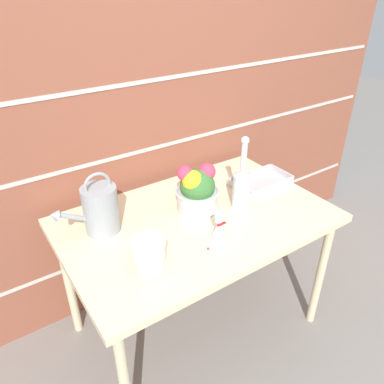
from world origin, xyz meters
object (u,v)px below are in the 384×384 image
glass_decanter (242,185)px  wire_tray (261,182)px  watering_can (100,209)px  flower_planter (197,190)px  crystal_pedestal_bowl (149,251)px  figurine_vase (219,228)px

glass_decanter → wire_tray: glass_decanter is taller
watering_can → wire_tray: (0.88, -0.08, -0.10)m
glass_decanter → wire_tray: bearing=25.4°
flower_planter → crystal_pedestal_bowl: bearing=-148.3°
flower_planter → glass_decanter: glass_decanter is taller
flower_planter → wire_tray: bearing=1.4°
glass_decanter → figurine_vase: glass_decanter is taller
watering_can → glass_decanter: 0.67m
flower_planter → watering_can: bearing=168.4°
watering_can → flower_planter: 0.46m
flower_planter → glass_decanter: size_ratio=0.64×
crystal_pedestal_bowl → glass_decanter: glass_decanter is taller
figurine_vase → wire_tray: bearing=28.2°
flower_planter → glass_decanter: 0.21m
watering_can → wire_tray: size_ratio=0.92×
wire_tray → watering_can: bearing=174.7°
crystal_pedestal_bowl → flower_planter: flower_planter is taller
glass_decanter → crystal_pedestal_bowl: bearing=-166.8°
watering_can → crystal_pedestal_bowl: watering_can is taller
crystal_pedestal_bowl → wire_tray: crystal_pedestal_bowl is taller
crystal_pedestal_bowl → figurine_vase: bearing=-2.6°
crystal_pedestal_bowl → figurine_vase: figurine_vase is taller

